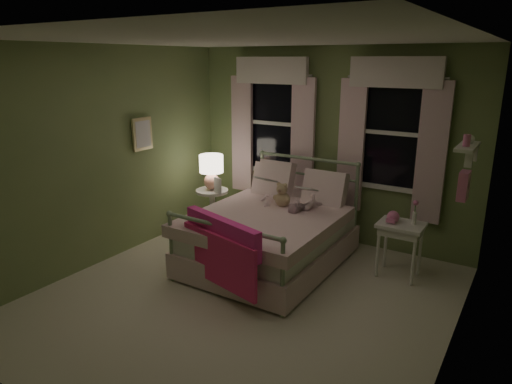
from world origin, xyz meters
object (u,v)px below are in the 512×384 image
Objects in this scene: child_left at (269,181)px; table_lamp at (211,169)px; teddy_bear at (282,196)px; nightstand_left at (212,205)px; bed at (270,235)px; nightstand_right at (401,232)px; child_right at (309,186)px.

child_left is 1.38× the size of table_lamp.
nightstand_left is (-1.23, 0.17, -0.37)m from teddy_bear.
bed is at bearing 101.38° from child_left.
nightstand_right is at bearing 160.73° from child_left.
child_left is at bearing 150.50° from teddy_bear.
child_left is 0.34m from teddy_bear.
teddy_bear is at bearing -7.72° from nightstand_left.
child_right is at bearing -0.31° from table_lamp.
nightstand_right is at bearing 0.95° from table_lamp.
table_lamp is (-0.95, 0.01, 0.04)m from child_left.
table_lamp is (-1.51, 0.01, 0.02)m from child_right.
nightstand_left is at bearing 11.01° from child_right.
child_left is 1.06× the size of nightstand_right.
nightstand_left is (-0.95, 0.01, -0.49)m from child_left.
nightstand_left is at bearing -179.05° from nightstand_right.
bed is at bearing 67.90° from child_right.
child_left is at bearing 122.39° from bed.
teddy_bear is 0.64× the size of table_lamp.
bed is 4.11× the size of table_lamp.
table_lamp is 2.68m from nightstand_right.
nightstand_left is 1.02× the size of nightstand_right.
child_left reaches higher than nightstand_right.
bed reaches higher than table_lamp.
teddy_bear is 1.29m from nightstand_left.
child_left is 2.16× the size of teddy_bear.
teddy_bear is (0.01, 0.27, 0.42)m from bed.
bed is at bearing -161.25° from nightstand_right.
teddy_bear is 0.48× the size of nightstand_left.
child_left reaches higher than nightstand_left.
nightstand_right is (2.65, 0.04, 0.13)m from nightstand_left.
child_left is 1.05× the size of nightstand_left.
child_right reaches higher than child_left.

